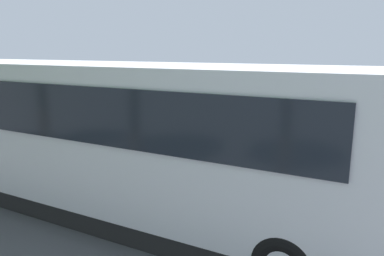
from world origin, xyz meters
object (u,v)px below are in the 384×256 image
(parked_motorcycle_silver, at_px, (140,161))
(stunt_motorcycle, at_px, (185,119))
(spectator_centre, at_px, (153,134))
(traffic_cone, at_px, (235,144))
(tour_bus, at_px, (117,139))
(spectator_left, at_px, (185,138))
(spectator_far_left, at_px, (217,147))

(parked_motorcycle_silver, relative_size, stunt_motorcycle, 1.04)
(spectator_centre, relative_size, traffic_cone, 2.81)
(parked_motorcycle_silver, relative_size, traffic_cone, 3.24)
(tour_bus, bearing_deg, stunt_motorcycle, -73.14)
(tour_bus, relative_size, traffic_cone, 17.90)
(spectator_left, bearing_deg, spectator_far_left, 164.27)
(spectator_far_left, xyz_separation_m, parked_motorcycle_silver, (2.09, 0.67, -0.52))
(spectator_centre, bearing_deg, spectator_far_left, 175.85)
(stunt_motorcycle, height_order, traffic_cone, stunt_motorcycle)
(stunt_motorcycle, bearing_deg, spectator_far_left, 133.33)
(spectator_far_left, xyz_separation_m, stunt_motorcycle, (2.81, -2.98, 0.00))
(tour_bus, xyz_separation_m, spectator_centre, (1.13, -2.81, -0.59))
(spectator_far_left, height_order, traffic_cone, spectator_far_left)
(tour_bus, height_order, parked_motorcycle_silver, tour_bus)
(spectator_far_left, bearing_deg, spectator_centre, -4.15)
(spectator_centre, bearing_deg, parked_motorcycle_silver, 100.01)
(parked_motorcycle_silver, bearing_deg, spectator_far_left, -162.16)
(spectator_left, xyz_separation_m, traffic_cone, (-0.40, -2.68, -0.73))
(parked_motorcycle_silver, distance_m, stunt_motorcycle, 3.76)
(spectator_centre, xyz_separation_m, parked_motorcycle_silver, (-0.15, 0.83, -0.58))
(tour_bus, height_order, spectator_centre, tour_bus)
(tour_bus, relative_size, parked_motorcycle_silver, 5.53)
(spectator_centre, distance_m, parked_motorcycle_silver, 1.02)
(spectator_centre, bearing_deg, spectator_left, -170.13)
(spectator_left, relative_size, stunt_motorcycle, 0.89)
(tour_bus, xyz_separation_m, traffic_cone, (-0.30, -5.67, -1.34))
(spectator_centre, height_order, stunt_motorcycle, spectator_centre)
(tour_bus, bearing_deg, spectator_centre, -68.14)
(spectator_centre, distance_m, traffic_cone, 3.28)
(tour_bus, height_order, spectator_far_left, tour_bus)
(tour_bus, distance_m, stunt_motorcycle, 5.91)
(tour_bus, xyz_separation_m, parked_motorcycle_silver, (0.98, -1.97, -1.16))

